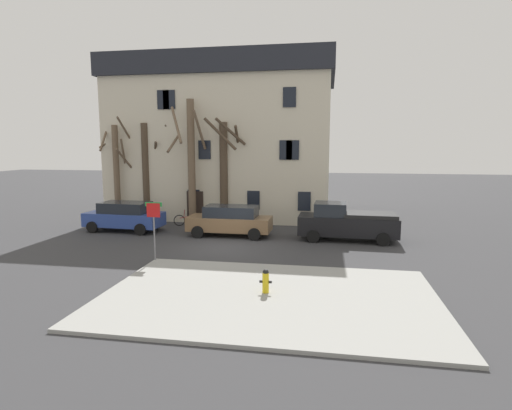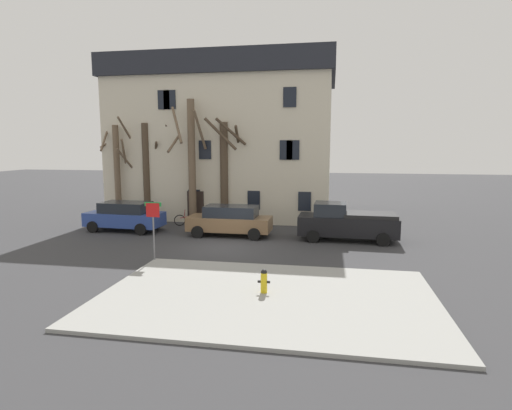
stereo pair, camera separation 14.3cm
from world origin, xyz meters
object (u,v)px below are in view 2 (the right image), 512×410
object	(u,v)px
building_main	(227,138)
bicycle_leaning	(188,220)
street_sign_pole	(153,220)
car_blue_wagon	(125,216)
car_brown_wagon	(230,220)
pickup_truck_black	(347,222)
tree_bare_far	(191,160)
tree_bare_end	(224,168)
tree_bare_mid	(147,169)
fire_hydrant	(264,281)
tree_bare_near	(117,169)

from	to	relation	value
building_main	bicycle_leaning	bearing A→B (deg)	-102.65
building_main	street_sign_pole	xyz separation A→B (m)	(0.19, -13.75, -3.75)
car_blue_wagon	car_brown_wagon	distance (m)	6.53
building_main	pickup_truck_black	world-z (taller)	building_main
tree_bare_far	tree_bare_end	size ratio (longest dim) A/B	1.17
tree_bare_mid	fire_hydrant	world-z (taller)	tree_bare_mid
fire_hydrant	tree_bare_near	bearing A→B (deg)	134.14
car_blue_wagon	bicycle_leaning	size ratio (longest dim) A/B	2.82
car_brown_wagon	fire_hydrant	bearing A→B (deg)	-69.41
fire_hydrant	bicycle_leaning	distance (m)	13.42
car_brown_wagon	street_sign_pole	size ratio (longest dim) A/B	1.78
tree_bare_mid	bicycle_leaning	world-z (taller)	tree_bare_mid
tree_bare_end	tree_bare_far	bearing A→B (deg)	-164.54
tree_bare_mid	car_blue_wagon	xyz separation A→B (m)	(0.03, -3.39, -2.58)
fire_hydrant	bicycle_leaning	world-z (taller)	bicycle_leaning
tree_bare_mid	street_sign_pole	world-z (taller)	tree_bare_mid
tree_bare_far	bicycle_leaning	bearing A→B (deg)	-111.37
tree_bare_far	pickup_truck_black	distance (m)	10.60
tree_bare_end	street_sign_pole	world-z (taller)	tree_bare_end
tree_bare_mid	car_blue_wagon	world-z (taller)	tree_bare_mid
street_sign_pole	bicycle_leaning	world-z (taller)	street_sign_pole
tree_bare_near	car_blue_wagon	xyz separation A→B (m)	(1.93, -2.90, -2.62)
car_brown_wagon	bicycle_leaning	distance (m)	4.26
building_main	tree_bare_near	xyz separation A→B (m)	(-6.28, -4.77, -2.08)
tree_bare_far	car_brown_wagon	world-z (taller)	tree_bare_far
car_blue_wagon	building_main	bearing A→B (deg)	60.47
tree_bare_far	bicycle_leaning	world-z (taller)	tree_bare_far
street_sign_pole	tree_bare_near	bearing A→B (deg)	125.81
tree_bare_end	fire_hydrant	size ratio (longest dim) A/B	8.34
car_brown_wagon	street_sign_pole	world-z (taller)	street_sign_pole
building_main	tree_bare_end	world-z (taller)	building_main
car_brown_wagon	bicycle_leaning	bearing A→B (deg)	143.32
tree_bare_mid	fire_hydrant	xyz separation A→B (m)	(9.95, -12.70, -2.94)
car_brown_wagon	pickup_truck_black	bearing A→B (deg)	0.17
tree_bare_far	fire_hydrant	xyz separation A→B (m)	(6.63, -11.97, -3.65)
tree_bare_end	car_blue_wagon	world-z (taller)	tree_bare_end
tree_bare_end	pickup_truck_black	distance (m)	8.80
tree_bare_mid	pickup_truck_black	xyz separation A→B (m)	(12.99, -3.64, -2.51)
tree_bare_near	car_blue_wagon	world-z (taller)	tree_bare_near
tree_bare_near	tree_bare_far	bearing A→B (deg)	-2.74
tree_bare_far	car_brown_wagon	xyz separation A→B (m)	(3.23, -2.92, -3.29)
tree_bare_near	tree_bare_far	distance (m)	5.27
building_main	pickup_truck_black	size ratio (longest dim) A/B	2.97
car_blue_wagon	street_sign_pole	size ratio (longest dim) A/B	1.75
car_brown_wagon	bicycle_leaning	world-z (taller)	car_brown_wagon
tree_bare_far	street_sign_pole	world-z (taller)	tree_bare_far
tree_bare_mid	fire_hydrant	bearing A→B (deg)	-51.93
tree_bare_near	tree_bare_far	xyz separation A→B (m)	(5.22, -0.25, 0.66)
tree_bare_near	fire_hydrant	distance (m)	17.28
tree_bare_near	tree_bare_far	size ratio (longest dim) A/B	0.87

